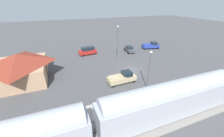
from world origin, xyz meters
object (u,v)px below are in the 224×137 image
object	(u,v)px
pickup_blue	(151,45)
light_pole_lot_center	(118,39)
station_building	(20,67)
sedan_charcoal	(129,49)
suv_red	(88,51)
pedestrian_waiting_far	(198,80)
pickup_tan	(122,78)
light_pole_near_platform	(149,65)
pedestrian_on_platform	(181,86)

from	to	relation	value
pickup_blue	light_pole_lot_center	xyz separation A→B (m)	(-4.51, 13.76, 4.35)
station_building	sedan_charcoal	bearing A→B (deg)	-74.93
station_building	sedan_charcoal	xyz separation A→B (m)	(7.34, -27.26, -1.91)
suv_red	pedestrian_waiting_far	bearing A→B (deg)	-148.19
pedestrian_waiting_far	pickup_tan	xyz separation A→B (m)	(6.18, 12.05, -0.25)
sedan_charcoal	station_building	bearing A→B (deg)	105.07
pedestrian_waiting_far	pickup_tan	distance (m)	13.55
light_pole_near_platform	pickup_blue	bearing A→B (deg)	-36.95
pickup_tan	pickup_blue	bearing A→B (deg)	-48.25
light_pole_near_platform	pedestrian_waiting_far	bearing A→B (deg)	-108.83
light_pole_lot_center	pickup_tan	bearing A→B (deg)	161.22
pedestrian_on_platform	light_pole_near_platform	bearing A→B (deg)	54.32
pedestrian_waiting_far	pickup_tan	size ratio (longest dim) A/B	0.31
pedestrian_on_platform	sedan_charcoal	distance (m)	21.83
pickup_tan	station_building	bearing A→B (deg)	65.72
pedestrian_waiting_far	light_pole_lot_center	size ratio (longest dim) A/B	0.20
light_pole_lot_center	pickup_blue	bearing A→B (deg)	-71.86
station_building	light_pole_lot_center	distance (m)	21.88
pickup_tan	sedan_charcoal	size ratio (longest dim) A/B	1.16
station_building	pedestrian_waiting_far	world-z (taller)	station_building
pickup_blue	light_pole_lot_center	world-z (taller)	light_pole_lot_center
pedestrian_waiting_far	pickup_blue	size ratio (longest dim) A/B	0.30
station_building	pedestrian_waiting_far	distance (m)	32.99
pickup_tan	light_pole_near_platform	bearing A→B (deg)	-133.83
pedestrian_waiting_far	light_pole_lot_center	xyz separation A→B (m)	(17.34, 8.26, 4.10)
light_pole_lot_center	station_building	bearing A→B (deg)	98.40
suv_red	pickup_tan	distance (m)	17.76
pickup_tan	light_pole_lot_center	size ratio (longest dim) A/B	0.63
pedestrian_on_platform	sedan_charcoal	world-z (taller)	pedestrian_on_platform
light_pole_near_platform	station_building	bearing A→B (deg)	61.99
pedestrian_waiting_far	light_pole_near_platform	xyz separation A→B (m)	(2.97, 8.70, 3.13)
station_building	pedestrian_on_platform	xyz separation A→B (m)	(-14.41, -25.53, -1.51)
station_building	light_pole_near_platform	xyz separation A→B (m)	(-11.20, -21.05, 1.63)
sedan_charcoal	light_pole_near_platform	distance (m)	19.87
sedan_charcoal	light_pole_lot_center	bearing A→B (deg)	125.87
pickup_tan	light_pole_near_platform	size ratio (longest dim) A/B	0.79
pedestrian_on_platform	suv_red	xyz separation A→B (m)	(23.98, 10.50, -0.13)
pickup_tan	pedestrian_on_platform	bearing A→B (deg)	-129.41
pedestrian_on_platform	pedestrian_waiting_far	distance (m)	4.24
station_building	pedestrian_waiting_far	size ratio (longest dim) A/B	6.48
pickup_tan	light_pole_lot_center	bearing A→B (deg)	-18.78
pedestrian_on_platform	pedestrian_waiting_far	xyz separation A→B (m)	(0.24, -4.23, 0.00)
suv_red	light_pole_lot_center	world-z (taller)	light_pole_lot_center
pedestrian_waiting_far	light_pole_lot_center	distance (m)	19.64
station_building	pickup_tan	bearing A→B (deg)	-114.28
pickup_blue	light_pole_near_platform	world-z (taller)	light_pole_near_platform
suv_red	light_pole_lot_center	distance (m)	10.03
sedan_charcoal	light_pole_lot_center	distance (m)	8.42
station_building	suv_red	world-z (taller)	station_building
pedestrian_waiting_far	suv_red	size ratio (longest dim) A/B	0.34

